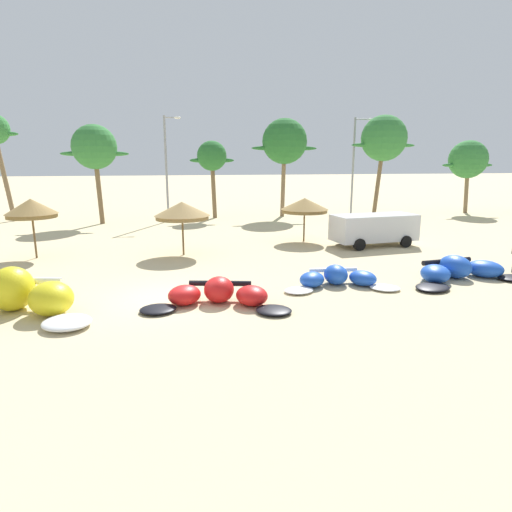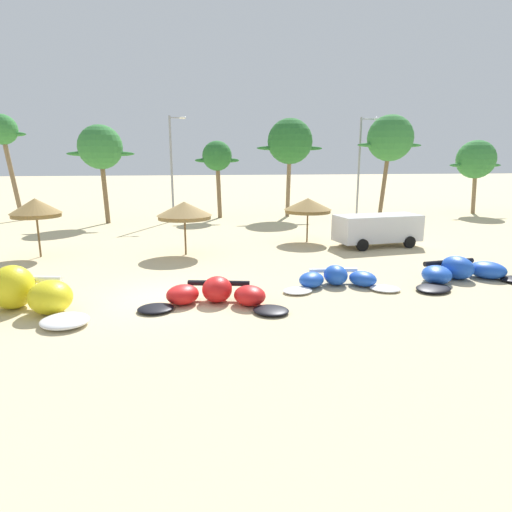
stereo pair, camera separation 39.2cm
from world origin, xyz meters
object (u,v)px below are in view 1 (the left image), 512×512
(kite_left_of_center, at_px, (218,295))
(palm_center_left, at_px, (212,157))
(beach_umbrella_near_palms, at_px, (305,205))
(palm_center_right, at_px, (285,142))
(kite_right_of_center, at_px, (460,271))
(parked_van, at_px, (372,227))
(palm_left_of_gap, at_px, (94,148))
(lamppost_east_center, at_px, (355,161))
(beach_umbrella_near_van, at_px, (31,208))
(beach_umbrella_middle, at_px, (182,211))
(palm_right_of_gap, at_px, (384,139))
(palm_right, at_px, (468,160))
(kite_left, at_px, (6,297))
(lamppost_west_center, at_px, (167,163))
(kite_center, at_px, (337,278))

(kite_left_of_center, distance_m, palm_center_left, 23.78)
(beach_umbrella_near_palms, xyz_separation_m, palm_center_right, (1.78, 12.17, 4.23))
(kite_right_of_center, distance_m, parked_van, 7.59)
(palm_left_of_gap, relative_size, palm_center_right, 0.90)
(lamppost_east_center, bearing_deg, kite_right_of_center, -101.49)
(kite_right_of_center, xyz_separation_m, beach_umbrella_near_van, (-18.92, 7.70, 2.20))
(beach_umbrella_near_van, height_order, parked_van, beach_umbrella_near_van)
(beach_umbrella_near_palms, relative_size, palm_left_of_gap, 0.38)
(beach_umbrella_middle, xyz_separation_m, palm_left_of_gap, (-6.24, 12.88, 3.49))
(beach_umbrella_near_van, distance_m, lamppost_east_center, 27.54)
(beach_umbrella_middle, xyz_separation_m, palm_right_of_gap, (17.89, 13.53, 4.38))
(beach_umbrella_near_van, height_order, beach_umbrella_near_palms, beach_umbrella_near_van)
(beach_umbrella_near_van, relative_size, palm_right_of_gap, 0.35)
(kite_left_of_center, relative_size, palm_right, 0.78)
(palm_right_of_gap, bearing_deg, kite_right_of_center, -107.41)
(beach_umbrella_middle, bearing_deg, palm_center_left, 78.89)
(kite_left_of_center, xyz_separation_m, kite_right_of_center, (10.42, 1.38, 0.02))
(kite_left, height_order, parked_van, parked_van)
(palm_right_of_gap, relative_size, lamppost_west_center, 1.05)
(beach_umbrella_near_van, distance_m, lamppost_west_center, 14.53)
(beach_umbrella_near_palms, bearing_deg, lamppost_east_center, 55.70)
(parked_van, bearing_deg, beach_umbrella_middle, -177.55)
(palm_right, height_order, lamppost_west_center, lamppost_west_center)
(beach_umbrella_middle, bearing_deg, lamppost_east_center, 43.26)
(kite_right_of_center, relative_size, palm_center_left, 0.92)
(kite_left_of_center, xyz_separation_m, beach_umbrella_near_van, (-8.50, 9.08, 2.22))
(kite_center, bearing_deg, beach_umbrella_near_van, 150.30)
(parked_van, relative_size, lamppost_east_center, 0.59)
(kite_center, height_order, palm_right, palm_right)
(kite_left, xyz_separation_m, lamppost_east_center, (21.82, 23.08, 4.30))
(palm_center_right, distance_m, palm_right, 17.55)
(beach_umbrella_near_palms, height_order, palm_right_of_gap, palm_right_of_gap)
(kite_left_of_center, distance_m, palm_left_of_gap, 23.19)
(palm_right, bearing_deg, kite_left_of_center, -138.88)
(kite_center, distance_m, palm_right, 29.90)
(beach_umbrella_near_van, xyz_separation_m, palm_left_of_gap, (1.25, 12.26, 3.28))
(palm_left_of_gap, xyz_separation_m, palm_center_left, (9.14, 1.88, -0.69))
(lamppost_east_center, bearing_deg, beach_umbrella_near_van, -148.49)
(kite_left_of_center, bearing_deg, kite_right_of_center, 7.54)
(beach_umbrella_middle, bearing_deg, kite_left_of_center, -83.21)
(beach_umbrella_middle, height_order, palm_center_right, palm_center_right)
(beach_umbrella_near_palms, bearing_deg, kite_left_of_center, -120.31)
(kite_left_of_center, relative_size, beach_umbrella_near_palms, 1.80)
(kite_right_of_center, bearing_deg, palm_center_left, 111.33)
(kite_center, xyz_separation_m, beach_umbrella_near_palms, (1.50, 9.62, 1.93))
(kite_right_of_center, relative_size, palm_center_right, 0.71)
(kite_left_of_center, distance_m, beach_umbrella_near_palms, 12.91)
(parked_van, relative_size, palm_right_of_gap, 0.58)
(lamppost_west_center, distance_m, lamppost_east_center, 16.80)
(beach_umbrella_middle, xyz_separation_m, beach_umbrella_near_palms, (7.45, 2.57, -0.13))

